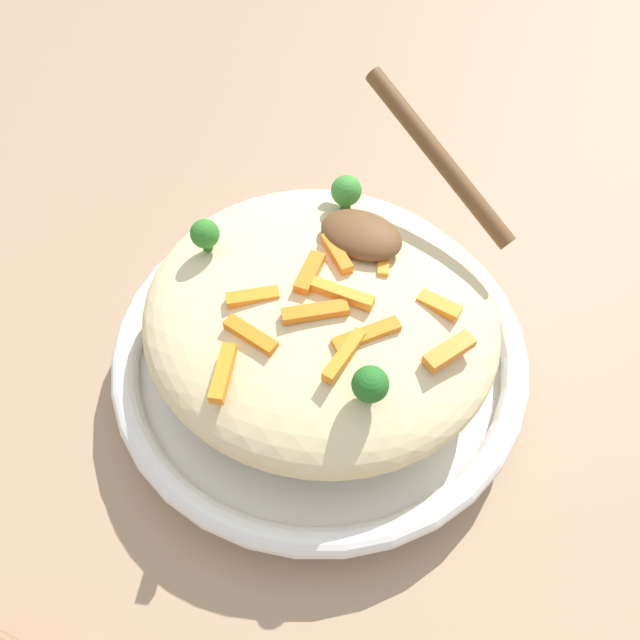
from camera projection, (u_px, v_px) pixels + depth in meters
name	position (u px, v px, depth m)	size (l,w,h in m)	color
ground_plane	(320.00, 368.00, 0.46)	(2.40, 2.40, 0.00)	#9E7F60
serving_bowl	(320.00, 353.00, 0.44)	(0.30, 0.30, 0.04)	white
pasta_mound	(320.00, 314.00, 0.40)	(0.24, 0.23, 0.07)	beige
carrot_piece_0	(341.00, 294.00, 0.37)	(0.04, 0.01, 0.01)	orange
carrot_piece_1	(251.00, 336.00, 0.36)	(0.04, 0.01, 0.01)	orange
carrot_piece_2	(309.00, 274.00, 0.37)	(0.03, 0.01, 0.01)	orange
carrot_piece_3	(439.00, 305.00, 0.37)	(0.03, 0.01, 0.01)	orange
carrot_piece_4	(344.00, 356.00, 0.34)	(0.04, 0.01, 0.01)	orange
carrot_piece_5	(315.00, 312.00, 0.36)	(0.04, 0.01, 0.01)	orange
carrot_piece_6	(384.00, 254.00, 0.39)	(0.04, 0.01, 0.01)	orange
carrot_piece_7	(223.00, 373.00, 0.34)	(0.04, 0.01, 0.01)	orange
carrot_piece_8	(449.00, 351.00, 0.35)	(0.03, 0.01, 0.01)	orange
carrot_piece_9	(336.00, 253.00, 0.39)	(0.03, 0.01, 0.01)	orange
carrot_piece_10	(366.00, 335.00, 0.35)	(0.04, 0.01, 0.01)	orange
carrot_piece_11	(253.00, 297.00, 0.37)	(0.03, 0.01, 0.01)	orange
broccoli_floret_0	(370.00, 385.00, 0.33)	(0.02, 0.02, 0.02)	#205B1C
broccoli_floret_1	(205.00, 234.00, 0.39)	(0.02, 0.02, 0.02)	#296820
broccoli_floret_2	(346.00, 191.00, 0.41)	(0.02, 0.02, 0.03)	#377928
serving_spoon	(388.00, 208.00, 0.39)	(0.13, 0.11, 0.07)	brown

